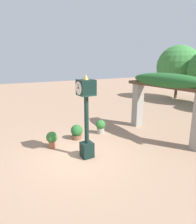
% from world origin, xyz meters
% --- Properties ---
extents(ground_plane, '(60.00, 60.00, 0.00)m').
position_xyz_m(ground_plane, '(0.00, 0.00, 0.00)').
color(ground_plane, '#9E7A60').
extents(pedestal_clock, '(0.57, 0.62, 3.20)m').
position_xyz_m(pedestal_clock, '(0.17, 0.21, 1.80)').
color(pedestal_clock, black).
rests_on(pedestal_clock, ground).
extents(pergola, '(4.91, 1.07, 3.12)m').
position_xyz_m(pergola, '(0.00, 4.57, 2.40)').
color(pergola, gray).
rests_on(pergola, ground).
extents(potted_plant_near_left, '(0.57, 0.57, 0.71)m').
position_xyz_m(potted_plant_near_left, '(-1.76, 0.65, 0.36)').
color(potted_plant_near_left, brown).
rests_on(potted_plant_near_left, ground).
extents(potted_plant_near_right, '(0.49, 0.49, 0.71)m').
position_xyz_m(potted_plant_near_right, '(-1.39, -0.69, 0.41)').
color(potted_plant_near_right, '#9E563D').
rests_on(potted_plant_near_right, ground).
extents(potted_plant_far_left, '(0.50, 0.50, 0.73)m').
position_xyz_m(potted_plant_far_left, '(-1.84, 2.04, 0.39)').
color(potted_plant_far_left, gray).
rests_on(potted_plant_far_left, ground).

